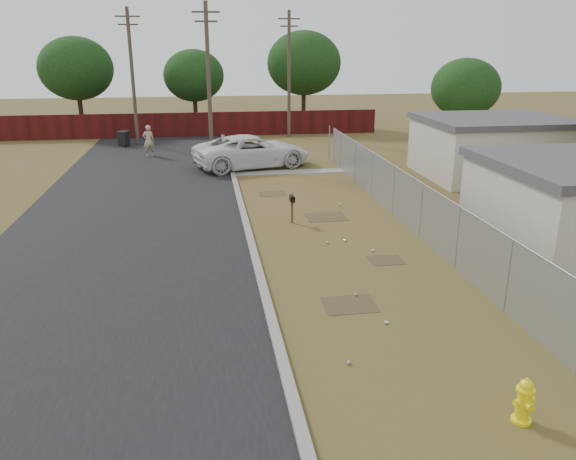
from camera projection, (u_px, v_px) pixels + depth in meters
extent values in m
plane|color=brown|center=(336.00, 242.00, 19.89)|extent=(120.00, 120.00, 0.00)
cube|color=black|center=(141.00, 193.00, 26.32)|extent=(9.00, 60.00, 0.02)
cube|color=gray|center=(237.00, 189.00, 26.95)|extent=(0.25, 60.00, 0.12)
cube|color=gray|center=(288.00, 172.00, 30.67)|extent=(6.20, 1.00, 0.03)
cylinder|color=gray|center=(509.00, 276.00, 14.38)|extent=(0.06, 0.06, 2.00)
cylinder|color=gray|center=(458.00, 238.00, 17.20)|extent=(0.06, 0.06, 2.00)
cylinder|color=gray|center=(421.00, 211.00, 20.01)|extent=(0.06, 0.06, 2.00)
cylinder|color=gray|center=(394.00, 191.00, 22.83)|extent=(0.06, 0.06, 2.00)
cylinder|color=gray|center=(372.00, 175.00, 25.64)|extent=(0.06, 0.06, 2.00)
cylinder|color=gray|center=(355.00, 162.00, 28.46)|extent=(0.06, 0.06, 2.00)
cylinder|color=gray|center=(341.00, 151.00, 31.28)|extent=(0.06, 0.06, 2.00)
cylinder|color=gray|center=(329.00, 142.00, 34.09)|extent=(0.06, 0.06, 2.00)
cylinder|color=gray|center=(413.00, 177.00, 20.64)|extent=(0.04, 26.00, 0.04)
cube|color=gray|center=(411.00, 204.00, 20.95)|extent=(0.01, 26.00, 2.00)
cube|color=black|center=(412.00, 221.00, 21.18)|extent=(0.03, 26.00, 0.60)
cube|color=#450E0F|center=(182.00, 125.00, 42.21)|extent=(30.00, 0.12, 1.80)
cylinder|color=brown|center=(209.00, 83.00, 32.92)|extent=(0.24, 0.24, 9.00)
cube|color=brown|center=(206.00, 12.00, 31.69)|extent=(1.60, 0.10, 0.10)
cube|color=brown|center=(206.00, 21.00, 31.85)|extent=(1.30, 0.10, 0.10)
cylinder|color=brown|center=(133.00, 78.00, 37.84)|extent=(0.24, 0.24, 9.00)
cube|color=brown|center=(127.00, 16.00, 36.61)|extent=(1.60, 0.10, 0.10)
cube|color=brown|center=(128.00, 24.00, 36.77)|extent=(1.30, 0.10, 0.10)
cylinder|color=brown|center=(289.00, 75.00, 41.28)|extent=(0.24, 0.24, 9.00)
cube|color=brown|center=(289.00, 19.00, 40.05)|extent=(1.60, 0.10, 0.10)
cube|color=brown|center=(289.00, 26.00, 40.21)|extent=(1.30, 0.10, 0.10)
cube|color=beige|center=(493.00, 150.00, 29.39)|extent=(7.00, 6.00, 2.80)
cube|color=#454549|center=(496.00, 120.00, 28.90)|extent=(7.28, 6.24, 0.30)
cylinder|color=black|center=(81.00, 111.00, 44.59)|extent=(0.36, 0.36, 3.30)
ellipsoid|color=black|center=(76.00, 68.00, 43.57)|extent=(5.70, 5.70, 4.84)
cylinder|color=black|center=(196.00, 110.00, 46.88)|extent=(0.36, 0.36, 2.86)
ellipsoid|color=black|center=(194.00, 76.00, 46.00)|extent=(4.94, 4.94, 4.20)
cylinder|color=black|center=(304.00, 106.00, 47.12)|extent=(0.36, 0.36, 3.52)
ellipsoid|color=black|center=(304.00, 63.00, 46.04)|extent=(6.08, 6.08, 5.17)
cylinder|color=black|center=(462.00, 127.00, 38.22)|extent=(0.36, 0.36, 2.64)
ellipsoid|color=black|center=(465.00, 88.00, 37.40)|extent=(4.56, 4.56, 3.88)
cylinder|color=yellow|center=(521.00, 420.00, 10.41)|extent=(0.42, 0.42, 0.07)
cylinder|color=yellow|center=(523.00, 405.00, 10.31)|extent=(0.29, 0.29, 0.64)
cylinder|color=yellow|center=(526.00, 390.00, 10.21)|extent=(0.38, 0.38, 0.05)
sphere|color=yellow|center=(526.00, 386.00, 10.18)|extent=(0.28, 0.28, 0.25)
cylinder|color=yellow|center=(527.00, 380.00, 10.14)|extent=(0.05, 0.05, 0.07)
cylinder|color=yellow|center=(517.00, 403.00, 10.24)|extent=(0.12, 0.13, 0.12)
cylinder|color=yellow|center=(531.00, 400.00, 10.32)|extent=(0.12, 0.13, 0.12)
cylinder|color=yellow|center=(529.00, 406.00, 10.14)|extent=(0.17, 0.15, 0.15)
cube|color=brown|center=(292.00, 211.00, 21.85)|extent=(0.08, 0.08, 0.93)
cube|color=black|center=(292.00, 199.00, 21.70)|extent=(0.17, 0.45, 0.17)
cylinder|color=black|center=(292.00, 197.00, 21.67)|extent=(0.17, 0.45, 0.17)
cube|color=red|center=(293.00, 201.00, 21.47)|extent=(0.02, 0.04, 0.09)
imported|color=silver|center=(252.00, 151.00, 31.70)|extent=(7.16, 4.75, 1.83)
imported|color=tan|center=(149.00, 141.00, 34.86)|extent=(0.80, 0.63, 1.92)
cube|color=black|center=(124.00, 139.00, 38.36)|extent=(0.80, 0.80, 0.97)
cube|color=black|center=(123.00, 132.00, 38.20)|extent=(0.88, 0.88, 0.08)
cylinder|color=black|center=(126.00, 146.00, 38.13)|extent=(0.13, 0.21, 0.20)
cylinder|color=silver|center=(386.00, 322.00, 14.04)|extent=(0.12, 0.10, 0.07)
cylinder|color=#A8A8AD|center=(356.00, 295.00, 15.59)|extent=(0.07, 0.10, 0.07)
cylinder|color=silver|center=(373.00, 250.00, 18.95)|extent=(0.11, 0.09, 0.07)
cylinder|color=#A8A8AD|center=(349.00, 363.00, 12.26)|extent=(0.09, 0.12, 0.07)
cylinder|color=silver|center=(339.00, 205.00, 24.35)|extent=(0.12, 0.11, 0.07)
cylinder|color=#A8A8AD|center=(327.00, 243.00, 19.68)|extent=(0.08, 0.11, 0.07)
cylinder|color=#A8A8AD|center=(345.00, 240.00, 19.91)|extent=(0.10, 0.12, 0.07)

